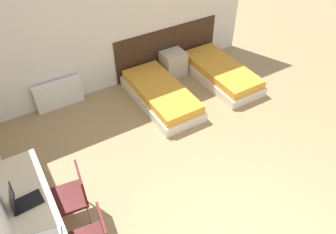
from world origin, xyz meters
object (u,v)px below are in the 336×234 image
at_px(bed_near_window, 161,95).
at_px(chair_near_laptop, 72,194).
at_px(laptop, 22,201).
at_px(nightstand, 173,63).
at_px(bed_near_door, 221,73).

xyz_separation_m(bed_near_window, chair_near_laptop, (-2.24, -1.57, 0.32)).
distance_m(bed_near_window, laptop, 3.29).
bearing_deg(laptop, bed_near_window, 26.70).
bearing_deg(nightstand, laptop, -146.14).
height_order(bed_near_door, nightstand, nightstand).
bearing_deg(bed_near_door, chair_near_laptop, -156.92).
xyz_separation_m(bed_near_window, bed_near_door, (1.45, 0.00, 0.00)).
bearing_deg(bed_near_window, laptop, -149.59).
relative_size(bed_near_window, bed_near_door, 1.00).
bearing_deg(chair_near_laptop, nightstand, 45.37).
height_order(bed_near_door, laptop, laptop).
bearing_deg(bed_near_window, nightstand, 44.80).
relative_size(bed_near_door, laptop, 5.19).
relative_size(bed_near_window, chair_near_laptop, 2.14).
xyz_separation_m(bed_near_window, laptop, (-2.78, -1.63, 0.65)).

